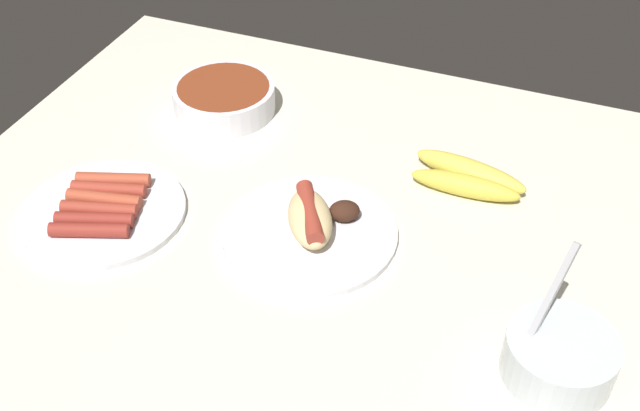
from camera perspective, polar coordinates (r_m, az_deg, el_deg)
name	(u,v)px	position (r cm, az deg, el deg)	size (l,w,h in cm)	color
ground_plane	(344,231)	(114.30, 1.73, -1.87)	(120.00, 90.00, 3.00)	silver
bowl_coleslaw	(560,355)	(96.73, 16.89, -10.28)	(13.03, 13.03, 15.80)	silver
banana_bunch	(468,177)	(120.66, 10.62, 2.01)	(18.21, 8.91, 3.59)	#E5D14C
plate_sausages	(103,209)	(118.31, -15.37, -0.26)	(23.74, 23.74, 3.05)	white
plate_hotdog_assembled	(311,226)	(110.36, -0.62, -1.51)	(24.68, 24.68, 5.61)	white
bowl_chili	(224,97)	(135.82, -6.92, 7.75)	(17.22, 17.22, 4.79)	white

